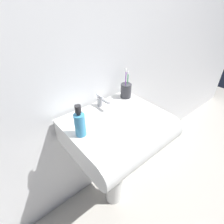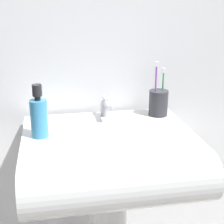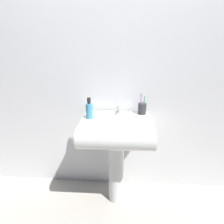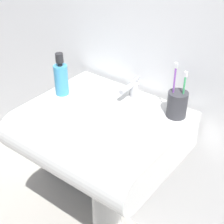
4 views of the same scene
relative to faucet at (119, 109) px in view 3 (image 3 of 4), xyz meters
The scene contains 7 objects.
ground_plane 0.93m from the faucet, 96.82° to the right, with size 6.00×6.00×0.00m, color #ADA89E.
wall_back 0.30m from the faucet, 99.05° to the left, with size 5.00×0.05×2.40m, color white.
sink_pedestal 0.58m from the faucet, 96.82° to the right, with size 0.14×0.14×0.72m, color white.
sink_basin 0.25m from the faucet, 94.92° to the right, with size 0.60×0.52×0.16m.
faucet is the anchor object (origin of this frame).
toothbrush_cup 0.21m from the faucet, ahead, with size 0.08×0.08×0.22m.
soap_bottle 0.30m from the faucet, 149.97° to the right, with size 0.06×0.06×0.18m.
Camera 3 is at (0.05, -1.41, 1.43)m, focal length 28.00 mm.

